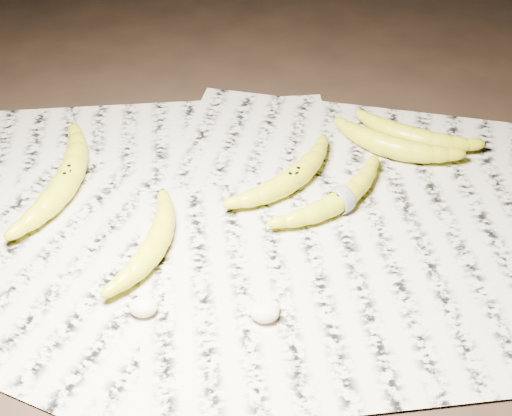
{
  "coord_description": "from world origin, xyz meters",
  "views": [
    {
      "loc": [
        0.01,
        -0.68,
        0.67
      ],
      "look_at": [
        -0.01,
        0.02,
        0.05
      ],
      "focal_mm": 50.0,
      "sensor_mm": 36.0,
      "label": 1
    }
  ],
  "objects_px": {
    "banana_center": "(293,177)",
    "banana_upper_a": "(413,136)",
    "banana_upper_b": "(392,145)",
    "banana_left_b": "(156,242)",
    "banana_taped": "(341,198)",
    "banana_left_a": "(67,177)"
  },
  "relations": [
    {
      "from": "banana_center",
      "to": "banana_left_b",
      "type": "bearing_deg",
      "value": 169.73
    },
    {
      "from": "banana_taped",
      "to": "banana_upper_b",
      "type": "bearing_deg",
      "value": 11.89
    },
    {
      "from": "banana_left_a",
      "to": "banana_taped",
      "type": "height_order",
      "value": "banana_left_a"
    },
    {
      "from": "banana_left_a",
      "to": "banana_upper_a",
      "type": "height_order",
      "value": "banana_left_a"
    },
    {
      "from": "banana_left_a",
      "to": "banana_upper_b",
      "type": "distance_m",
      "value": 0.48
    },
    {
      "from": "banana_left_a",
      "to": "banana_left_b",
      "type": "height_order",
      "value": "banana_left_a"
    },
    {
      "from": "banana_left_b",
      "to": "banana_taped",
      "type": "height_order",
      "value": "banana_left_b"
    },
    {
      "from": "banana_left_a",
      "to": "banana_upper_a",
      "type": "distance_m",
      "value": 0.52
    },
    {
      "from": "banana_left_a",
      "to": "banana_taped",
      "type": "distance_m",
      "value": 0.39
    },
    {
      "from": "banana_upper_a",
      "to": "banana_center",
      "type": "bearing_deg",
      "value": -126.14
    },
    {
      "from": "banana_upper_a",
      "to": "banana_upper_b",
      "type": "bearing_deg",
      "value": -119.59
    },
    {
      "from": "banana_left_b",
      "to": "banana_taped",
      "type": "bearing_deg",
      "value": -54.47
    },
    {
      "from": "banana_center",
      "to": "banana_upper_a",
      "type": "bearing_deg",
      "value": -18.28
    },
    {
      "from": "banana_taped",
      "to": "banana_upper_b",
      "type": "height_order",
      "value": "banana_upper_b"
    },
    {
      "from": "banana_upper_a",
      "to": "banana_upper_b",
      "type": "xyz_separation_m",
      "value": [
        -0.04,
        -0.03,
        0.0
      ]
    },
    {
      "from": "banana_left_b",
      "to": "banana_upper_b",
      "type": "bearing_deg",
      "value": -42.17
    },
    {
      "from": "banana_left_a",
      "to": "banana_upper_a",
      "type": "relative_size",
      "value": 1.27
    },
    {
      "from": "banana_upper_a",
      "to": "banana_upper_b",
      "type": "relative_size",
      "value": 1.0
    },
    {
      "from": "banana_left_b",
      "to": "banana_taped",
      "type": "distance_m",
      "value": 0.26
    },
    {
      "from": "banana_left_a",
      "to": "banana_taped",
      "type": "bearing_deg",
      "value": -86.89
    },
    {
      "from": "banana_taped",
      "to": "banana_upper_b",
      "type": "xyz_separation_m",
      "value": [
        0.09,
        0.12,
        0.0
      ]
    },
    {
      "from": "banana_left_b",
      "to": "banana_upper_b",
      "type": "xyz_separation_m",
      "value": [
        0.33,
        0.22,
        0.0
      ]
    }
  ]
}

